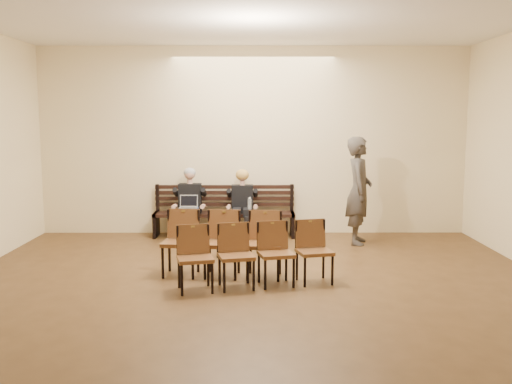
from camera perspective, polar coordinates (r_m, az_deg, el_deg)
ground at (r=6.13m, az=-0.30°, el=-13.47°), size 10.00×10.00×0.00m
room_walls at (r=6.52m, az=-0.30°, el=10.52°), size 8.02×10.01×3.51m
bench at (r=10.57m, az=-3.19°, el=-3.26°), size 2.60×0.90×0.45m
seated_man at (r=10.44m, az=-6.66°, el=-1.28°), size 0.51×0.71×1.23m
seated_woman at (r=10.38m, az=-1.38°, el=-1.56°), size 0.48×0.67×1.13m
laptop at (r=10.26m, az=-6.80°, el=-1.69°), size 0.33×0.26×0.23m
water_bottle at (r=10.11m, az=-0.64°, el=-1.81°), size 0.08×0.08×0.22m
bag at (r=9.03m, az=-2.50°, el=-5.66°), size 0.45×0.38×0.28m
passerby at (r=10.00m, az=10.26°, el=0.93°), size 0.66×0.87×2.15m
chair_row_front at (r=7.90m, az=-3.43°, el=-5.21°), size 1.69×0.66×0.92m
chair_row_back at (r=7.42m, az=0.04°, el=-6.35°), size 2.08×0.91×0.83m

